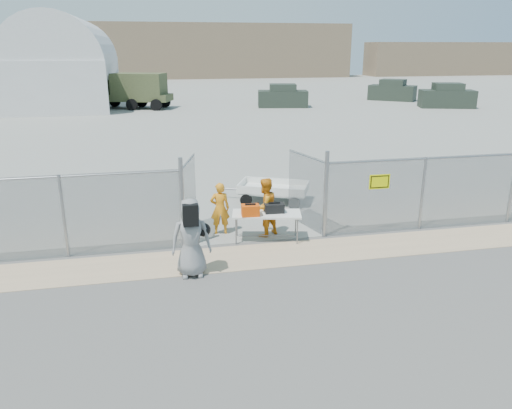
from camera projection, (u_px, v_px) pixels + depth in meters
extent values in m
plane|color=#515151|center=(273.00, 272.00, 12.12)|extent=(160.00, 160.00, 0.00)
cube|color=gray|center=(175.00, 100.00, 51.27)|extent=(160.00, 80.00, 0.01)
cube|color=tan|center=(264.00, 256.00, 13.05)|extent=(44.00, 1.60, 0.01)
cube|color=#E64B0A|center=(250.00, 210.00, 13.62)|extent=(0.51, 0.36, 0.30)
cube|color=black|center=(274.00, 208.00, 13.88)|extent=(0.55, 0.35, 0.26)
imported|color=orange|center=(220.00, 208.00, 14.37)|extent=(0.59, 0.42, 1.54)
imported|color=orange|center=(265.00, 207.00, 14.21)|extent=(1.04, 0.98, 1.71)
imported|color=gray|center=(191.00, 238.00, 11.68)|extent=(0.94, 0.62, 1.91)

